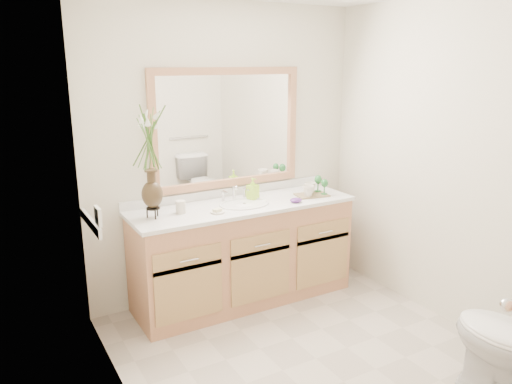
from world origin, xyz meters
TOP-DOWN VIEW (x-y plane):
  - floor at (0.00, 0.00)m, footprint 2.60×2.60m
  - wall_back at (0.00, 1.30)m, footprint 2.40×0.02m
  - wall_left at (-1.20, 0.00)m, footprint 0.02×2.60m
  - wall_right at (1.20, 0.00)m, footprint 0.02×2.60m
  - vanity at (0.00, 1.01)m, footprint 1.80×0.55m
  - counter at (0.00, 1.01)m, footprint 1.84×0.57m
  - sink at (0.00, 1.00)m, footprint 0.38×0.34m
  - mirror at (0.00, 1.28)m, footprint 1.32×0.04m
  - switch_plate at (-1.19, 0.76)m, footprint 0.02×0.12m
  - door at (-0.30, -1.29)m, footprint 0.80×0.03m
  - flower_vase at (-0.74, 1.02)m, footprint 0.18×0.18m
  - tumbler at (-0.53, 1.03)m, footprint 0.07×0.07m
  - soap_dish at (-0.29, 0.89)m, footprint 0.11×0.11m
  - soap_bottle at (0.14, 1.11)m, footprint 0.09×0.09m
  - purple_dish at (0.39, 0.84)m, footprint 0.11×0.09m
  - tray at (0.62, 0.94)m, footprint 0.29×0.22m
  - mug_left at (0.56, 0.91)m, footprint 0.11×0.10m
  - mug_right at (0.64, 0.98)m, footprint 0.13×0.13m
  - goblet_front at (0.71, 0.89)m, footprint 0.06×0.06m
  - goblet_back at (0.72, 0.99)m, footprint 0.06×0.06m

SIDE VIEW (x-z plane):
  - floor at x=0.00m, z-range 0.00..0.00m
  - vanity at x=0.00m, z-range 0.00..0.80m
  - sink at x=0.00m, z-range 0.66..0.89m
  - counter at x=0.00m, z-range 0.80..0.83m
  - tray at x=0.62m, z-range 0.83..0.84m
  - soap_dish at x=-0.29m, z-range 0.82..0.86m
  - purple_dish at x=0.39m, z-range 0.83..0.87m
  - tumbler at x=-0.53m, z-range 0.83..0.93m
  - mug_right at x=0.64m, z-range 0.84..0.94m
  - mug_left at x=0.56m, z-range 0.84..0.94m
  - soap_bottle at x=0.14m, z-range 0.83..0.99m
  - goblet_front at x=0.71m, z-range 0.87..1.00m
  - goblet_back at x=0.72m, z-range 0.87..1.01m
  - switch_plate at x=-1.19m, z-range 0.92..1.04m
  - door at x=-0.30m, z-range 0.00..2.00m
  - wall_back at x=0.00m, z-range 0.00..2.40m
  - wall_left at x=-1.20m, z-range 0.00..2.40m
  - wall_right at x=1.20m, z-range 0.00..2.40m
  - flower_vase at x=-0.74m, z-range 0.96..1.70m
  - mirror at x=0.00m, z-range 0.92..1.89m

